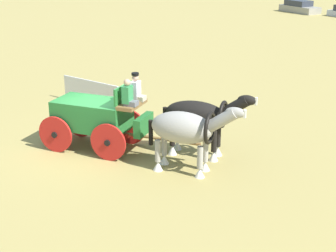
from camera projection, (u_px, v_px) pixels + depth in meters
ground_plane at (94, 147)px, 17.36m from camera, size 220.00×220.00×0.00m
show_wagon at (97, 116)px, 16.90m from camera, size 5.30×3.07×2.69m
draft_horse_near at (200, 117)px, 16.24m from camera, size 2.92×1.74×2.23m
draft_horse_off at (186, 130)px, 15.11m from camera, size 2.87×1.76×2.22m
parked_vehicle_a at (299, 7)px, 51.42m from camera, size 4.57×2.66×1.21m
sponsor_banner at (91, 93)px, 21.73m from camera, size 3.17×0.59×1.10m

